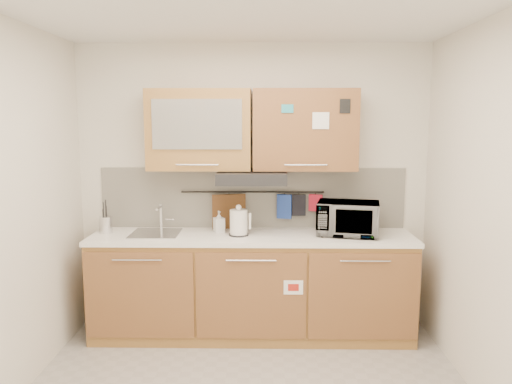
{
  "coord_description": "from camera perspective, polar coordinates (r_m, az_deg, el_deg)",
  "views": [
    {
      "loc": [
        0.11,
        -3.08,
        1.92
      ],
      "look_at": [
        0.04,
        1.05,
        1.32
      ],
      "focal_mm": 35.0,
      "sensor_mm": 36.0,
      "label": 1
    }
  ],
  "objects": [
    {
      "name": "kettle",
      "position": [
        4.34,
        -1.97,
        -3.58
      ],
      "size": [
        0.2,
        0.19,
        0.27
      ],
      "rotation": [
        0.0,
        0.0,
        0.24
      ],
      "color": "silver",
      "rests_on": "countertop"
    },
    {
      "name": "toaster",
      "position": [
        4.46,
        11.03,
        -3.4
      ],
      "size": [
        0.29,
        0.18,
        0.21
      ],
      "rotation": [
        0.0,
        0.0,
        0.05
      ],
      "color": "black",
      "rests_on": "countertop"
    },
    {
      "name": "base_cabinet",
      "position": [
        4.53,
        -0.47,
        -11.23
      ],
      "size": [
        2.8,
        0.64,
        0.88
      ],
      "color": "#A87F3B",
      "rests_on": "floor"
    },
    {
      "name": "backsplash",
      "position": [
        4.62,
        -0.39,
        -0.67
      ],
      "size": [
        2.8,
        0.02,
        0.56
      ],
      "primitive_type": "cube",
      "color": "silver",
      "rests_on": "countertop"
    },
    {
      "name": "sink",
      "position": [
        4.5,
        -11.38,
        -4.65
      ],
      "size": [
        0.42,
        0.4,
        0.26
      ],
      "color": "silver",
      "rests_on": "countertop"
    },
    {
      "name": "soap_bottle",
      "position": [
        4.47,
        -4.24,
        -3.39
      ],
      "size": [
        0.11,
        0.12,
        0.19
      ],
      "primitive_type": "imported",
      "rotation": [
        0.0,
        0.0,
        0.42
      ],
      "color": "#999999",
      "rests_on": "countertop"
    },
    {
      "name": "countertop",
      "position": [
        4.39,
        -0.48,
        -5.15
      ],
      "size": [
        2.82,
        0.62,
        0.04
      ],
      "primitive_type": "cube",
      "color": "white",
      "rests_on": "base_cabinet"
    },
    {
      "name": "cutting_board",
      "position": [
        4.61,
        -3.11,
        -2.61
      ],
      "size": [
        0.31,
        0.09,
        0.38
      ],
      "primitive_type": "cube",
      "rotation": [
        0.0,
        0.0,
        0.21
      ],
      "color": "brown",
      "rests_on": "utensil_rail"
    },
    {
      "name": "wall_back",
      "position": [
        4.62,
        -0.39,
        0.58
      ],
      "size": [
        3.2,
        0.0,
        3.2
      ],
      "primitive_type": "plane",
      "rotation": [
        1.57,
        0.0,
        0.0
      ],
      "color": "silver",
      "rests_on": "ground"
    },
    {
      "name": "upper_cabinets",
      "position": [
        4.4,
        -0.52,
        7.13
      ],
      "size": [
        1.82,
        0.37,
        0.7
      ],
      "color": "#A87F3B",
      "rests_on": "wall_back"
    },
    {
      "name": "range_hood",
      "position": [
        4.36,
        -0.47,
        1.7
      ],
      "size": [
        0.6,
        0.46,
        0.1
      ],
      "primitive_type": "cube",
      "color": "black",
      "rests_on": "upper_cabinets"
    },
    {
      "name": "dark_pouch",
      "position": [
        4.59,
        4.91,
        -1.49
      ],
      "size": [
        0.13,
        0.04,
        0.2
      ],
      "primitive_type": "cube",
      "rotation": [
        0.0,
        0.0,
        0.04
      ],
      "color": "black",
      "rests_on": "utensil_rail"
    },
    {
      "name": "utensil_rail",
      "position": [
        4.58,
        -0.41,
        0.0
      ],
      "size": [
        1.3,
        0.02,
        0.02
      ],
      "primitive_type": "cylinder",
      "rotation": [
        0.0,
        1.57,
        0.0
      ],
      "color": "black",
      "rests_on": "backsplash"
    },
    {
      "name": "utensil_crock",
      "position": [
        4.63,
        -16.79,
        -3.56
      ],
      "size": [
        0.13,
        0.13,
        0.29
      ],
      "rotation": [
        0.0,
        0.0,
        0.14
      ],
      "color": "silver",
      "rests_on": "countertop"
    },
    {
      "name": "ceiling",
      "position": [
        3.15,
        -1.09,
        20.72
      ],
      "size": [
        3.2,
        3.2,
        0.0
      ],
      "primitive_type": "plane",
      "rotation": [
        3.14,
        0.0,
        0.0
      ],
      "color": "white",
      "rests_on": "wall_back"
    },
    {
      "name": "pot_holder",
      "position": [
        4.6,
        6.82,
        -1.24
      ],
      "size": [
        0.13,
        0.06,
        0.15
      ],
      "primitive_type": "cube",
      "rotation": [
        0.0,
        0.0,
        -0.3
      ],
      "color": "#AD172B",
      "rests_on": "utensil_rail"
    },
    {
      "name": "microwave",
      "position": [
        4.42,
        10.46,
        -2.99
      ],
      "size": [
        0.59,
        0.45,
        0.29
      ],
      "primitive_type": "imported",
      "rotation": [
        0.0,
        0.0,
        -0.2
      ],
      "color": "#999999",
      "rests_on": "countertop"
    },
    {
      "name": "wall_right",
      "position": [
        3.48,
        26.4,
        -2.88
      ],
      "size": [
        0.0,
        3.0,
        3.0
      ],
      "primitive_type": "plane",
      "rotation": [
        1.57,
        0.0,
        -1.57
      ],
      "color": "silver",
      "rests_on": "ground"
    },
    {
      "name": "oven_mitt",
      "position": [
        4.58,
        3.25,
        -1.66
      ],
      "size": [
        0.14,
        0.06,
        0.22
      ],
      "primitive_type": "cube",
      "rotation": [
        0.0,
        0.0,
        -0.21
      ],
      "color": "navy",
      "rests_on": "utensil_rail"
    }
  ]
}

